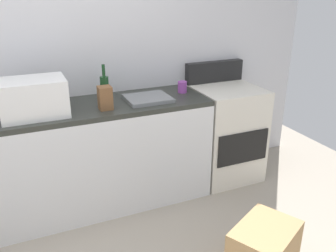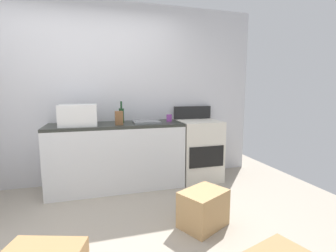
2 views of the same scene
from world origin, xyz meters
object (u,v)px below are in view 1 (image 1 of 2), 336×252
coffee_mug (182,87)px  cardboard_box_medium (264,251)px  microwave (33,98)px  wine_bottle (105,88)px  stove_oven (225,131)px  knife_block (105,98)px

coffee_mug → cardboard_box_medium: size_ratio=0.22×
microwave → coffee_mug: 1.25m
wine_bottle → coffee_mug: size_ratio=3.00×
stove_oven → knife_block: bearing=-173.2°
wine_bottle → microwave: bearing=-164.7°
wine_bottle → cardboard_box_medium: 1.71m
cardboard_box_medium → wine_bottle: bearing=116.0°
microwave → knife_block: (0.51, -0.07, -0.05)m
stove_oven → coffee_mug: bearing=175.4°
wine_bottle → coffee_mug: 0.69m
stove_oven → cardboard_box_medium: (-0.48, -1.27, -0.28)m
microwave → cardboard_box_medium: (1.21, -1.19, -0.85)m
knife_block → coffee_mug: bearing=13.6°
knife_block → cardboard_box_medium: knife_block is taller
microwave → knife_block: size_ratio=2.56×
knife_block → stove_oven: bearing=6.8°
microwave → wine_bottle: bearing=15.3°
microwave → wine_bottle: 0.58m
coffee_mug → stove_oven: bearing=-4.6°
stove_oven → knife_block: (-1.19, -0.14, 0.52)m
wine_bottle → stove_oven: bearing=-4.0°
coffee_mug → cardboard_box_medium: 1.51m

